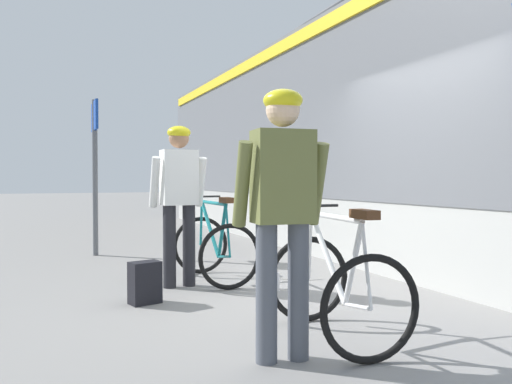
{
  "coord_description": "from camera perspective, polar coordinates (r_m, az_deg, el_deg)",
  "views": [
    {
      "loc": [
        -2.48,
        -4.49,
        1.19
      ],
      "look_at": [
        -0.43,
        0.3,
        1.05
      ],
      "focal_mm": 35.66,
      "sensor_mm": 36.0,
      "label": 1
    }
  ],
  "objects": [
    {
      "name": "backpack_on_platform",
      "position": [
        5.01,
        -12.36,
        -9.9
      ],
      "size": [
        0.32,
        0.24,
        0.4
      ],
      "primitive_type": "cube",
      "rotation": [
        0.0,
        0.0,
        0.26
      ],
      "color": "black",
      "rests_on": "ground"
    },
    {
      "name": "bicycle_far_teal",
      "position": [
        5.93,
        -4.69,
        -6.11
      ],
      "size": [
        0.73,
        1.08,
        0.99
      ],
      "color": "black",
      "rests_on": "ground"
    },
    {
      "name": "ground_plane",
      "position": [
        5.27,
        5.74,
        -11.53
      ],
      "size": [
        80.0,
        80.0,
        0.0
      ],
      "primitive_type": "plane",
      "color": "gray"
    },
    {
      "name": "platform_sign_post",
      "position": [
        8.23,
        -17.63,
        4.47
      ],
      "size": [
        0.08,
        0.7,
        2.4
      ],
      "color": "#595B60",
      "rests_on": "ground"
    },
    {
      "name": "water_bottle_near_the_bikes",
      "position": [
        5.48,
        2.27,
        -10.02
      ],
      "size": [
        0.07,
        0.07,
        0.19
      ],
      "primitive_type": "cylinder",
      "color": "silver",
      "rests_on": "ground"
    },
    {
      "name": "cyclist_far_in_white",
      "position": [
        5.62,
        -8.63,
        0.13
      ],
      "size": [
        0.62,
        0.32,
        1.76
      ],
      "color": "#232328",
      "rests_on": "ground"
    },
    {
      "name": "bicycle_near_white",
      "position": [
        3.83,
        8.97,
        -10.35
      ],
      "size": [
        0.82,
        1.14,
        0.99
      ],
      "color": "black",
      "rests_on": "ground"
    },
    {
      "name": "cyclist_near_in_olive",
      "position": [
        3.29,
        2.99,
        -0.81
      ],
      "size": [
        0.63,
        0.35,
        1.76
      ],
      "color": "#4C515B",
      "rests_on": "ground"
    }
  ]
}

